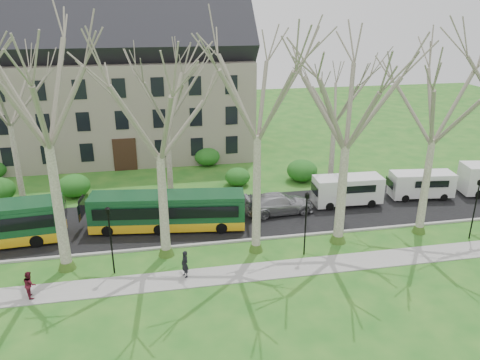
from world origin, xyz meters
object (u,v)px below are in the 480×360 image
object	(u,v)px
van_a	(347,191)
pedestrian_a	(185,264)
van_b	(421,185)
pedestrian_b	(30,284)
sedan	(279,203)
bus_follow	(168,211)

from	to	relation	value
van_a	pedestrian_a	bearing A→B (deg)	-146.82
van_b	pedestrian_b	size ratio (longest dim) A/B	3.23
sedan	pedestrian_a	world-z (taller)	pedestrian_a
van_b	pedestrian_b	world-z (taller)	van_b
bus_follow	pedestrian_b	distance (m)	10.63
bus_follow	pedestrian_b	world-z (taller)	bus_follow
pedestrian_b	van_a	bearing A→B (deg)	-90.65
bus_follow	sedan	xyz separation A→B (m)	(8.57, 1.09, -0.58)
van_a	pedestrian_b	bearing A→B (deg)	-156.59
bus_follow	van_b	size ratio (longest dim) A/B	2.15
bus_follow	pedestrian_a	distance (m)	6.72
van_a	van_b	size ratio (longest dim) A/B	1.07
van_b	pedestrian_a	bearing A→B (deg)	-150.65
van_a	pedestrian_b	world-z (taller)	van_a
van_b	van_a	bearing A→B (deg)	-171.59
van_a	pedestrian_a	distance (m)	15.96
sedan	pedestrian_b	distance (m)	18.38
bus_follow	pedestrian_a	bearing A→B (deg)	-76.69
sedan	pedestrian_a	xyz separation A→B (m)	(-7.88, -7.75, 0.05)
van_b	sedan	bearing A→B (deg)	-170.00
bus_follow	van_b	bearing A→B (deg)	12.35
pedestrian_a	van_b	bearing A→B (deg)	87.70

